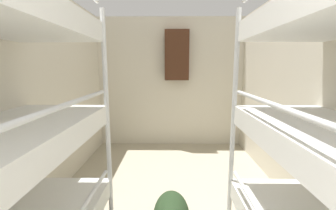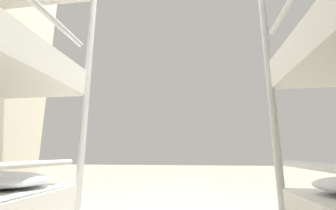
% 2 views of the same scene
% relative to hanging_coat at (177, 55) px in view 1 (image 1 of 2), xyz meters
% --- Properties ---
extents(wall_left, '(0.06, 4.82, 2.42)m').
position_rel_hanging_coat_xyz_m(wall_left, '(-1.51, -2.23, -0.51)').
color(wall_left, beige).
rests_on(wall_left, ground_plane).
extents(wall_right, '(0.06, 4.82, 2.42)m').
position_rel_hanging_coat_xyz_m(wall_right, '(1.28, -2.23, -0.51)').
color(wall_right, beige).
rests_on(wall_right, ground_plane).
extents(wall_back, '(2.85, 0.06, 2.42)m').
position_rel_hanging_coat_xyz_m(wall_back, '(-0.11, 0.15, -0.51)').
color(wall_back, beige).
rests_on(wall_back, ground_plane).
extents(hanging_coat, '(0.44, 0.12, 0.90)m').
position_rel_hanging_coat_xyz_m(hanging_coat, '(0.00, 0.00, 0.00)').
color(hanging_coat, '#472819').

